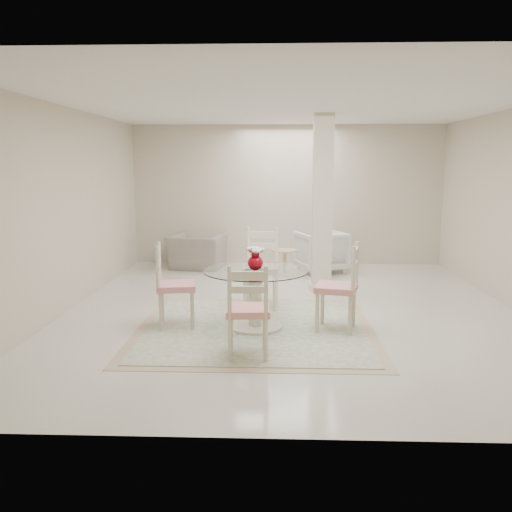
{
  "coord_description": "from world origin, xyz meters",
  "views": [
    {
      "loc": [
        -0.21,
        -7.11,
        1.94
      ],
      "look_at": [
        -0.45,
        -0.67,
        0.85
      ],
      "focal_mm": 38.0,
      "sensor_mm": 36.0,
      "label": 1
    }
  ],
  "objects_px": {
    "dining_table": "(255,299)",
    "dining_chair_north": "(261,262)",
    "red_vase": "(255,259)",
    "recliner_taupe": "(197,252)",
    "side_table": "(285,264)",
    "dining_chair_east": "(343,281)",
    "dining_chair_west": "(170,279)",
    "column": "(322,203)",
    "armchair_white": "(321,251)",
    "dining_chair_south": "(248,304)"
  },
  "relations": [
    {
      "from": "red_vase",
      "to": "side_table",
      "type": "xyz_separation_m",
      "value": [
        0.39,
        3.14,
        -0.64
      ]
    },
    {
      "from": "dining_chair_north",
      "to": "column",
      "type": "bearing_deg",
      "value": 54.18
    },
    {
      "from": "recliner_taupe",
      "to": "armchair_white",
      "type": "relative_size",
      "value": 1.19
    },
    {
      "from": "dining_chair_north",
      "to": "side_table",
      "type": "bearing_deg",
      "value": 83.4
    },
    {
      "from": "column",
      "to": "dining_chair_south",
      "type": "distance_m",
      "value": 3.42
    },
    {
      "from": "column",
      "to": "dining_chair_east",
      "type": "distance_m",
      "value": 2.35
    },
    {
      "from": "red_vase",
      "to": "recliner_taupe",
      "type": "height_order",
      "value": "red_vase"
    },
    {
      "from": "dining_chair_west",
      "to": "red_vase",
      "type": "bearing_deg",
      "value": -101.14
    },
    {
      "from": "dining_chair_east",
      "to": "side_table",
      "type": "bearing_deg",
      "value": -154.85
    },
    {
      "from": "column",
      "to": "dining_chair_south",
      "type": "relative_size",
      "value": 2.5
    },
    {
      "from": "dining_chair_south",
      "to": "recliner_taupe",
      "type": "relative_size",
      "value": 1.1
    },
    {
      "from": "dining_chair_north",
      "to": "side_table",
      "type": "relative_size",
      "value": 2.58
    },
    {
      "from": "column",
      "to": "armchair_white",
      "type": "bearing_deg",
      "value": 85.54
    },
    {
      "from": "column",
      "to": "armchair_white",
      "type": "distance_m",
      "value": 1.71
    },
    {
      "from": "dining_chair_north",
      "to": "red_vase",
      "type": "bearing_deg",
      "value": -89.58
    },
    {
      "from": "side_table",
      "to": "column",
      "type": "bearing_deg",
      "value": -60.27
    },
    {
      "from": "recliner_taupe",
      "to": "side_table",
      "type": "distance_m",
      "value": 1.76
    },
    {
      "from": "column",
      "to": "dining_chair_north",
      "type": "distance_m",
      "value": 1.62
    },
    {
      "from": "dining_table",
      "to": "dining_chair_south",
      "type": "bearing_deg",
      "value": -92.01
    },
    {
      "from": "column",
      "to": "dining_table",
      "type": "relative_size",
      "value": 2.18
    },
    {
      "from": "recliner_taupe",
      "to": "dining_table",
      "type": "bearing_deg",
      "value": 118.28
    },
    {
      "from": "dining_chair_south",
      "to": "red_vase",
      "type": "bearing_deg",
      "value": -95.11
    },
    {
      "from": "recliner_taupe",
      "to": "side_table",
      "type": "relative_size",
      "value": 2.1
    },
    {
      "from": "column",
      "to": "dining_chair_east",
      "type": "relative_size",
      "value": 2.35
    },
    {
      "from": "dining_table",
      "to": "recliner_taupe",
      "type": "distance_m",
      "value": 3.98
    },
    {
      "from": "column",
      "to": "recliner_taupe",
      "type": "relative_size",
      "value": 2.76
    },
    {
      "from": "dining_chair_west",
      "to": "dining_chair_north",
      "type": "bearing_deg",
      "value": -56.38
    },
    {
      "from": "red_vase",
      "to": "dining_chair_north",
      "type": "relative_size",
      "value": 0.23
    },
    {
      "from": "recliner_taupe",
      "to": "side_table",
      "type": "bearing_deg",
      "value": 168.93
    },
    {
      "from": "dining_chair_west",
      "to": "side_table",
      "type": "xyz_separation_m",
      "value": [
        1.41,
        3.12,
        -0.38
      ]
    },
    {
      "from": "column",
      "to": "dining_chair_west",
      "type": "height_order",
      "value": "column"
    },
    {
      "from": "dining_chair_east",
      "to": "recliner_taupe",
      "type": "distance_m",
      "value": 4.47
    },
    {
      "from": "dining_chair_north",
      "to": "armchair_white",
      "type": "xyz_separation_m",
      "value": [
        1.02,
        2.54,
        -0.26
      ]
    },
    {
      "from": "dining_table",
      "to": "armchair_white",
      "type": "relative_size",
      "value": 1.51
    },
    {
      "from": "side_table",
      "to": "dining_chair_east",
      "type": "bearing_deg",
      "value": -78.89
    },
    {
      "from": "dining_table",
      "to": "side_table",
      "type": "bearing_deg",
      "value": 82.87
    },
    {
      "from": "column",
      "to": "dining_chair_south",
      "type": "bearing_deg",
      "value": -107.23
    },
    {
      "from": "red_vase",
      "to": "dining_chair_south",
      "type": "height_order",
      "value": "dining_chair_south"
    },
    {
      "from": "dining_chair_east",
      "to": "recliner_taupe",
      "type": "height_order",
      "value": "dining_chair_east"
    },
    {
      "from": "red_vase",
      "to": "dining_chair_south",
      "type": "relative_size",
      "value": 0.26
    },
    {
      "from": "dining_table",
      "to": "dining_chair_north",
      "type": "xyz_separation_m",
      "value": [
        0.04,
        1.03,
        0.27
      ]
    },
    {
      "from": "dining_table",
      "to": "dining_chair_west",
      "type": "bearing_deg",
      "value": 178.47
    },
    {
      "from": "column",
      "to": "dining_table",
      "type": "bearing_deg",
      "value": -113.73
    },
    {
      "from": "dining_chair_east",
      "to": "armchair_white",
      "type": "height_order",
      "value": "dining_chair_east"
    },
    {
      "from": "dining_chair_south",
      "to": "side_table",
      "type": "distance_m",
      "value": 4.2
    },
    {
      "from": "dining_chair_south",
      "to": "recliner_taupe",
      "type": "height_order",
      "value": "dining_chair_south"
    },
    {
      "from": "armchair_white",
      "to": "red_vase",
      "type": "bearing_deg",
      "value": 53.56
    },
    {
      "from": "dining_table",
      "to": "dining_chair_north",
      "type": "bearing_deg",
      "value": 87.59
    },
    {
      "from": "red_vase",
      "to": "dining_chair_west",
      "type": "bearing_deg",
      "value": 178.45
    },
    {
      "from": "dining_table",
      "to": "red_vase",
      "type": "bearing_deg",
      "value": -18.43
    }
  ]
}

